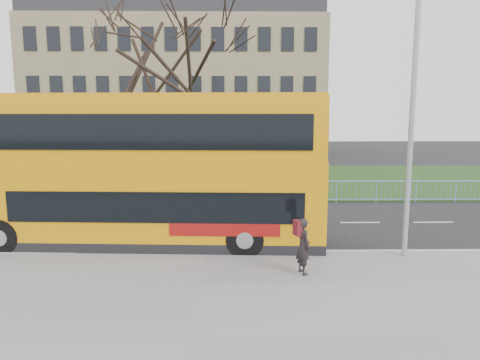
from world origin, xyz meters
name	(u,v)px	position (x,y,z in m)	size (l,w,h in m)	color
ground	(209,241)	(0.00, 0.00, 0.00)	(120.00, 120.00, 0.00)	black
pavement	(189,340)	(0.00, -6.75, 0.06)	(80.00, 10.50, 0.12)	slate
kerb	(206,253)	(0.00, -1.55, 0.07)	(80.00, 0.20, 0.14)	#98989A
grass_verge	(221,180)	(0.00, 14.30, 0.04)	(80.00, 15.40, 0.08)	#1F3312
guard_railing	(216,192)	(0.00, 6.60, 0.55)	(40.00, 0.12, 1.10)	#7EB4E1
bare_tree	(164,79)	(-3.00, 10.00, 6.34)	(8.76, 8.76, 12.52)	black
civic_building	(182,92)	(-5.00, 35.00, 7.00)	(30.00, 15.00, 14.00)	#877655
yellow_bus	(143,167)	(-2.12, -0.36, 2.62)	(11.79, 3.37, 4.89)	orange
pedestrian	(303,246)	(2.70, -3.44, 0.87)	(0.55, 0.36, 1.50)	black
street_lamp	(409,108)	(5.90, -1.99, 4.51)	(1.69, 0.40, 8.01)	#979AA0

